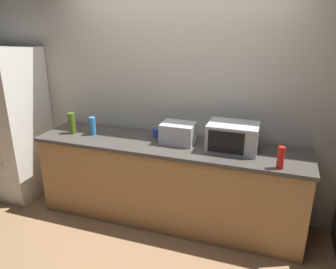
{
  "coord_description": "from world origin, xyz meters",
  "views": [
    {
      "loc": [
        1.02,
        -2.57,
        2.15
      ],
      "look_at": [
        0.0,
        0.4,
        1.0
      ],
      "focal_mm": 35.01,
      "sensor_mm": 36.0,
      "label": 1
    }
  ],
  "objects_px": {
    "bottle_olive_oil": "(72,123)",
    "bottle_spray_cleaner": "(93,126)",
    "toaster_oven": "(178,133)",
    "mug_blue": "(157,132)",
    "bottle_hot_sauce": "(281,158)",
    "microwave": "(233,137)",
    "refrigerator": "(10,123)"
  },
  "relations": [
    {
      "from": "toaster_oven",
      "to": "mug_blue",
      "type": "bearing_deg",
      "value": 161.01
    },
    {
      "from": "bottle_hot_sauce",
      "to": "bottle_spray_cleaner",
      "type": "distance_m",
      "value": 1.98
    },
    {
      "from": "bottle_spray_cleaner",
      "to": "mug_blue",
      "type": "distance_m",
      "value": 0.71
    },
    {
      "from": "bottle_hot_sauce",
      "to": "mug_blue",
      "type": "xyz_separation_m",
      "value": [
        -1.28,
        0.39,
        -0.05
      ]
    },
    {
      "from": "bottle_spray_cleaner",
      "to": "mug_blue",
      "type": "bearing_deg",
      "value": 13.73
    },
    {
      "from": "bottle_hot_sauce",
      "to": "microwave",
      "type": "bearing_deg",
      "value": 147.8
    },
    {
      "from": "bottle_olive_oil",
      "to": "mug_blue",
      "type": "bearing_deg",
      "value": 12.25
    },
    {
      "from": "bottle_hot_sauce",
      "to": "refrigerator",
      "type": "bearing_deg",
      "value": 175.7
    },
    {
      "from": "microwave",
      "to": "bottle_spray_cleaner",
      "type": "relative_size",
      "value": 2.38
    },
    {
      "from": "mug_blue",
      "to": "bottle_spray_cleaner",
      "type": "bearing_deg",
      "value": -166.27
    },
    {
      "from": "microwave",
      "to": "refrigerator",
      "type": "bearing_deg",
      "value": -178.98
    },
    {
      "from": "bottle_olive_oil",
      "to": "mug_blue",
      "type": "height_order",
      "value": "bottle_olive_oil"
    },
    {
      "from": "microwave",
      "to": "bottle_hot_sauce",
      "type": "bearing_deg",
      "value": -32.2
    },
    {
      "from": "refrigerator",
      "to": "toaster_oven",
      "type": "height_order",
      "value": "refrigerator"
    },
    {
      "from": "refrigerator",
      "to": "bottle_olive_oil",
      "type": "height_order",
      "value": "refrigerator"
    },
    {
      "from": "bottle_hot_sauce",
      "to": "toaster_oven",
      "type": "bearing_deg",
      "value": 163.61
    },
    {
      "from": "bottle_hot_sauce",
      "to": "mug_blue",
      "type": "bearing_deg",
      "value": 163.06
    },
    {
      "from": "bottle_olive_oil",
      "to": "bottle_hot_sauce",
      "type": "bearing_deg",
      "value": -4.85
    },
    {
      "from": "toaster_oven",
      "to": "bottle_hot_sauce",
      "type": "bearing_deg",
      "value": -16.39
    },
    {
      "from": "refrigerator",
      "to": "toaster_oven",
      "type": "distance_m",
      "value": 2.14
    },
    {
      "from": "refrigerator",
      "to": "toaster_oven",
      "type": "relative_size",
      "value": 5.29
    },
    {
      "from": "toaster_oven",
      "to": "bottle_spray_cleaner",
      "type": "xyz_separation_m",
      "value": [
        -0.96,
        -0.08,
        -0.0
      ]
    },
    {
      "from": "bottle_spray_cleaner",
      "to": "bottle_hot_sauce",
      "type": "bearing_deg",
      "value": -6.42
    },
    {
      "from": "microwave",
      "to": "bottle_hot_sauce",
      "type": "height_order",
      "value": "microwave"
    },
    {
      "from": "refrigerator",
      "to": "bottle_spray_cleaner",
      "type": "height_order",
      "value": "refrigerator"
    },
    {
      "from": "toaster_oven",
      "to": "bottle_spray_cleaner",
      "type": "bearing_deg",
      "value": -175.53
    },
    {
      "from": "microwave",
      "to": "bottle_spray_cleaner",
      "type": "height_order",
      "value": "microwave"
    },
    {
      "from": "microwave",
      "to": "toaster_oven",
      "type": "distance_m",
      "value": 0.56
    },
    {
      "from": "bottle_olive_oil",
      "to": "bottle_spray_cleaner",
      "type": "distance_m",
      "value": 0.25
    },
    {
      "from": "microwave",
      "to": "bottle_hot_sauce",
      "type": "distance_m",
      "value": 0.54
    },
    {
      "from": "bottle_spray_cleaner",
      "to": "refrigerator",
      "type": "bearing_deg",
      "value": 179.28
    },
    {
      "from": "refrigerator",
      "to": "bottle_spray_cleaner",
      "type": "xyz_separation_m",
      "value": [
        1.18,
        -0.01,
        0.1
      ]
    }
  ]
}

